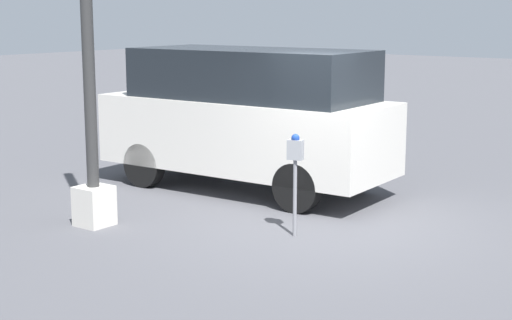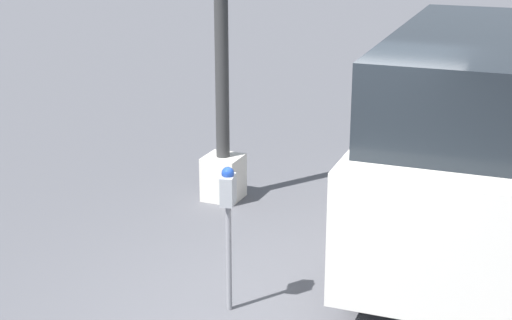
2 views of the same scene
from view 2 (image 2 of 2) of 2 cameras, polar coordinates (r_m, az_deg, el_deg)
The scene contains 3 objects.
parking_meter_near at distance 6.79m, azimuth -2.03°, elevation -3.37°, with size 0.22×0.15×1.36m.
lamp_post at distance 9.26m, azimuth -2.51°, elevation 7.32°, with size 0.44×0.44×5.36m.
parked_van at distance 8.25m, azimuth 15.91°, elevation 1.67°, with size 4.93×2.05×2.32m.
Camera 2 is at (-5.66, -2.15, 3.51)m, focal length 55.00 mm.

